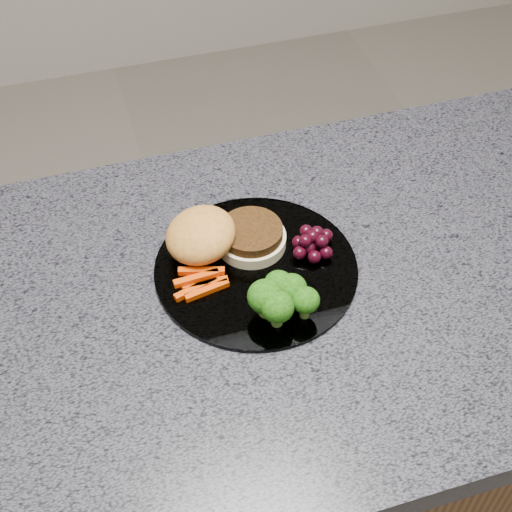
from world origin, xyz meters
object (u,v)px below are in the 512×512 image
(plate, at_px, (256,268))
(grape_bunch, at_px, (313,242))
(island_cabinet, at_px, (265,464))
(burger, at_px, (219,238))

(plate, distance_m, grape_bunch, 0.08)
(island_cabinet, xyz_separation_m, burger, (-0.04, 0.08, 0.50))
(plate, bearing_deg, burger, 130.64)
(grape_bunch, bearing_deg, burger, 162.79)
(island_cabinet, bearing_deg, burger, 117.77)
(burger, xyz_separation_m, grape_bunch, (0.12, -0.04, -0.01))
(island_cabinet, relative_size, plate, 4.62)
(burger, bearing_deg, plate, -55.84)
(island_cabinet, height_order, grape_bunch, grape_bunch)
(plate, relative_size, grape_bunch, 4.21)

